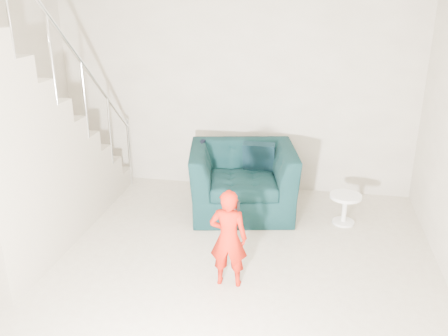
{
  "coord_description": "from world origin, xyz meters",
  "views": [
    {
      "loc": [
        1.06,
        -3.69,
        2.73
      ],
      "look_at": [
        0.15,
        1.2,
        0.85
      ],
      "focal_mm": 38.0,
      "sensor_mm": 36.0,
      "label": 1
    }
  ],
  "objects_px": {
    "toddler": "(228,238)",
    "staircase": "(15,168)",
    "armchair": "(242,180)",
    "side_table": "(345,204)"
  },
  "relations": [
    {
      "from": "side_table",
      "to": "staircase",
      "type": "bearing_deg",
      "value": -161.02
    },
    {
      "from": "toddler",
      "to": "armchair",
      "type": "bearing_deg",
      "value": -87.37
    },
    {
      "from": "armchair",
      "to": "staircase",
      "type": "relative_size",
      "value": 0.37
    },
    {
      "from": "toddler",
      "to": "side_table",
      "type": "relative_size",
      "value": 2.61
    },
    {
      "from": "armchair",
      "to": "side_table",
      "type": "relative_size",
      "value": 3.43
    },
    {
      "from": "toddler",
      "to": "staircase",
      "type": "bearing_deg",
      "value": -8.62
    },
    {
      "from": "toddler",
      "to": "side_table",
      "type": "height_order",
      "value": "toddler"
    },
    {
      "from": "armchair",
      "to": "toddler",
      "type": "height_order",
      "value": "toddler"
    },
    {
      "from": "staircase",
      "to": "armchair",
      "type": "bearing_deg",
      "value": 31.09
    },
    {
      "from": "armchair",
      "to": "staircase",
      "type": "bearing_deg",
      "value": -160.15
    }
  ]
}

